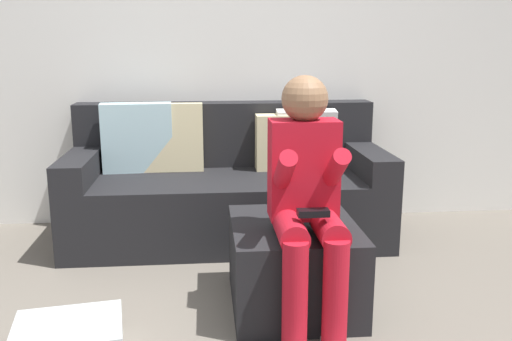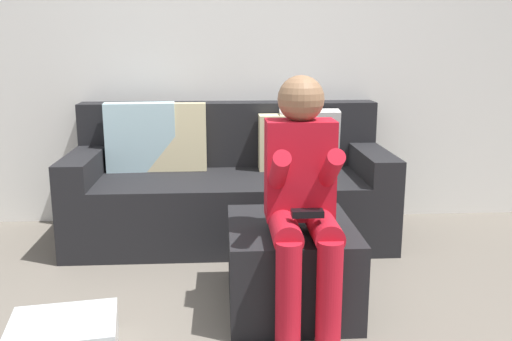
% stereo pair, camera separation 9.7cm
% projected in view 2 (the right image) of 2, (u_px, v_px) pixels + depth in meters
% --- Properties ---
extents(wall_back, '(6.29, 0.10, 2.61)m').
position_uv_depth(wall_back, '(222.00, 46.00, 4.10)').
color(wall_back, silver).
rests_on(wall_back, ground_plane).
extents(couch_sectional, '(2.14, 0.91, 0.93)m').
position_uv_depth(couch_sectional, '(229.00, 186.00, 3.89)').
color(couch_sectional, black).
rests_on(couch_sectional, ground_plane).
extents(ottoman, '(0.63, 0.72, 0.44)m').
position_uv_depth(ottoman, '(291.00, 265.00, 2.85)').
color(ottoman, black).
rests_on(ottoman, ground_plane).
extents(person_seated, '(0.33, 0.63, 1.19)m').
position_uv_depth(person_seated, '(303.00, 193.00, 2.57)').
color(person_seated, red).
rests_on(person_seated, ground_plane).
extents(storage_bin, '(0.51, 0.44, 0.15)m').
position_uv_depth(storage_bin, '(64.00, 337.00, 2.43)').
color(storage_bin, silver).
rests_on(storage_bin, ground_plane).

